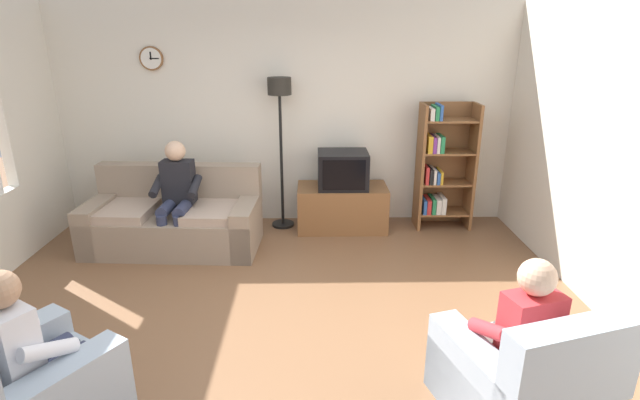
# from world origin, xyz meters

# --- Properties ---
(ground_plane) EXTENTS (12.00, 12.00, 0.00)m
(ground_plane) POSITION_xyz_m (0.00, 0.00, 0.00)
(ground_plane) COLOR brown
(back_wall_assembly) EXTENTS (6.20, 0.17, 2.70)m
(back_wall_assembly) POSITION_xyz_m (-0.00, 2.66, 1.35)
(back_wall_assembly) COLOR silver
(back_wall_assembly) RESTS_ON ground_plane
(couch) EXTENTS (1.95, 0.99, 0.90)m
(couch) POSITION_xyz_m (-1.26, 1.74, 0.31)
(couch) COLOR gray
(couch) RESTS_ON ground_plane
(tv_stand) EXTENTS (1.10, 0.56, 0.55)m
(tv_stand) POSITION_xyz_m (0.68, 2.25, 0.28)
(tv_stand) COLOR brown
(tv_stand) RESTS_ON ground_plane
(tv) EXTENTS (0.60, 0.49, 0.44)m
(tv) POSITION_xyz_m (0.68, 2.23, 0.77)
(tv) COLOR black
(tv) RESTS_ON tv_stand
(bookshelf) EXTENTS (0.68, 0.36, 1.55)m
(bookshelf) POSITION_xyz_m (1.91, 2.32, 0.77)
(bookshelf) COLOR brown
(bookshelf) RESTS_ON ground_plane
(floor_lamp) EXTENTS (0.28, 0.28, 1.85)m
(floor_lamp) POSITION_xyz_m (-0.06, 2.35, 1.45)
(floor_lamp) COLOR black
(floor_lamp) RESTS_ON ground_plane
(armchair_near_window) EXTENTS (1.15, 1.17, 0.90)m
(armchair_near_window) POSITION_xyz_m (-1.41, -1.03, 0.29)
(armchair_near_window) COLOR #9EADBC
(armchair_near_window) RESTS_ON ground_plane
(armchair_near_bookshelf) EXTENTS (1.01, 1.07, 0.90)m
(armchair_near_bookshelf) POSITION_xyz_m (1.60, -0.95, 0.29)
(armchair_near_bookshelf) COLOR #9EADBC
(armchair_near_bookshelf) RESTS_ON ground_plane
(person_on_couch) EXTENTS (0.53, 0.55, 1.24)m
(person_on_couch) POSITION_xyz_m (-1.17, 1.63, 0.70)
(person_on_couch) COLOR black
(person_on_couch) RESTS_ON ground_plane
(person_in_left_armchair) EXTENTS (0.61, 0.64, 1.12)m
(person_in_left_armchair) POSITION_xyz_m (-1.36, -0.96, 0.60)
(person_in_left_armchair) COLOR silver
(person_in_left_armchair) RESTS_ON ground_plane
(person_in_right_armchair) EXTENTS (0.58, 0.60, 1.12)m
(person_in_right_armchair) POSITION_xyz_m (1.58, -0.86, 0.60)
(person_in_right_armchair) COLOR red
(person_in_right_armchair) RESTS_ON ground_plane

